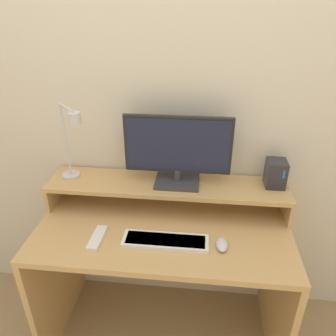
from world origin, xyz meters
The scene contains 9 objects.
wall_back centered at (0.00, 0.65, 1.25)m, with size 6.00×0.05×2.50m.
desk centered at (0.00, 0.31, 0.54)m, with size 1.23×0.61×0.76m.
monitor_shelf centered at (0.00, 0.48, 0.88)m, with size 1.23×0.25×0.14m.
monitor centered at (0.05, 0.49, 1.09)m, with size 0.53×0.17×0.36m.
desk_lamp centered at (-0.47, 0.45, 1.13)m, with size 0.19×0.19×0.40m.
router_dock centered at (0.54, 0.52, 0.97)m, with size 0.10×0.10×0.14m.
keyboard centered at (0.02, 0.20, 0.77)m, with size 0.39×0.11×0.02m.
mouse centered at (0.28, 0.19, 0.77)m, with size 0.05×0.10×0.03m.
remote_control centered at (-0.29, 0.19, 0.76)m, with size 0.06×0.17×0.02m.
Camera 1 is at (0.16, -0.96, 1.75)m, focal length 35.00 mm.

